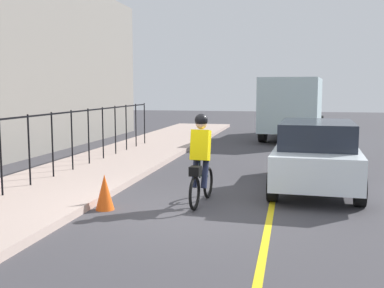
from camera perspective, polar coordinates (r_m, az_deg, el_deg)
name	(u,v)px	position (r m, az deg, el deg)	size (l,w,h in m)	color
ground_plane	(184,212)	(8.84, -1.00, -8.37)	(80.00, 80.00, 0.00)	#3E3D41
lane_line_centre	(270,217)	(8.63, 9.53, -8.83)	(36.00, 0.12, 0.01)	yellow
sidewalk	(21,199)	(10.13, -20.19, -6.39)	(40.00, 3.20, 0.15)	#B59D92
iron_fence	(29,137)	(10.99, -19.42, 0.78)	(16.67, 0.04, 1.60)	black
cyclist_lead	(201,160)	(9.23, 1.08, -1.94)	(1.71, 0.38, 1.83)	black
patrol_sedan	(316,154)	(11.07, 15.00, -1.17)	(4.48, 2.08, 1.58)	white
box_truck_background	(294,105)	(22.08, 12.36, 4.65)	(6.90, 3.03, 2.78)	#A5BFC4
traffic_cone_near	(105,192)	(9.10, -10.67, -5.82)	(0.36, 0.36, 0.69)	#F35614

